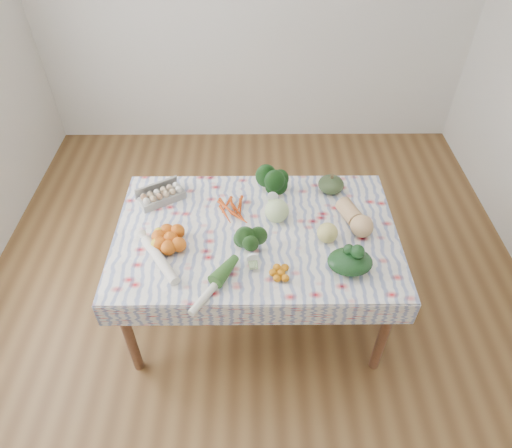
# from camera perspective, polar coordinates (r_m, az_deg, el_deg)

# --- Properties ---
(ground) EXTENTS (4.50, 4.50, 0.00)m
(ground) POSITION_cam_1_polar(r_m,az_deg,el_deg) (3.26, 0.00, -10.51)
(ground) COLOR brown
(ground) RESTS_ON ground
(dining_table) EXTENTS (1.60, 1.00, 0.75)m
(dining_table) POSITION_cam_1_polar(r_m,az_deg,el_deg) (2.74, 0.00, -2.15)
(dining_table) COLOR brown
(dining_table) RESTS_ON ground
(tablecloth) EXTENTS (1.66, 1.06, 0.01)m
(tablecloth) POSITION_cam_1_polar(r_m,az_deg,el_deg) (2.69, 0.00, -0.99)
(tablecloth) COLOR white
(tablecloth) RESTS_ON dining_table
(egg_carton) EXTENTS (0.30, 0.24, 0.08)m
(egg_carton) POSITION_cam_1_polar(r_m,az_deg,el_deg) (2.92, -11.67, 3.36)
(egg_carton) COLOR #9E9E99
(egg_carton) RESTS_ON tablecloth
(carrot_bunch) EXTENTS (0.23, 0.22, 0.04)m
(carrot_bunch) POSITION_cam_1_polar(r_m,az_deg,el_deg) (2.79, -2.86, 1.62)
(carrot_bunch) COLOR #D24611
(carrot_bunch) RESTS_ON tablecloth
(kale_bunch) EXTENTS (0.21, 0.19, 0.16)m
(kale_bunch) POSITION_cam_1_polar(r_m,az_deg,el_deg) (2.87, 2.27, 4.65)
(kale_bunch) COLOR #133912
(kale_bunch) RESTS_ON tablecloth
(kabocha_squash) EXTENTS (0.18, 0.18, 0.11)m
(kabocha_squash) POSITION_cam_1_polar(r_m,az_deg,el_deg) (2.96, 9.36, 4.90)
(kabocha_squash) COLOR #354827
(kabocha_squash) RESTS_ON tablecloth
(cabbage) EXTENTS (0.17, 0.17, 0.15)m
(cabbage) POSITION_cam_1_polar(r_m,az_deg,el_deg) (2.71, 2.62, 1.67)
(cabbage) COLOR #B4CF8A
(cabbage) RESTS_ON tablecloth
(butternut_squash) EXTENTS (0.22, 0.32, 0.13)m
(butternut_squash) POSITION_cam_1_polar(r_m,az_deg,el_deg) (2.74, 12.30, 0.91)
(butternut_squash) COLOR tan
(butternut_squash) RESTS_ON tablecloth
(orange_cluster) EXTENTS (0.32, 0.32, 0.09)m
(orange_cluster) POSITION_cam_1_polar(r_m,az_deg,el_deg) (2.62, -10.65, -1.81)
(orange_cluster) COLOR #D75D11
(orange_cluster) RESTS_ON tablecloth
(broccoli) EXTENTS (0.17, 0.17, 0.11)m
(broccoli) POSITION_cam_1_polar(r_m,az_deg,el_deg) (2.50, -0.58, -3.13)
(broccoli) COLOR #1E4518
(broccoli) RESTS_ON tablecloth
(mandarin_cluster) EXTENTS (0.15, 0.15, 0.04)m
(mandarin_cluster) POSITION_cam_1_polar(r_m,az_deg,el_deg) (2.44, 3.15, -6.04)
(mandarin_cluster) COLOR orange
(mandarin_cluster) RESTS_ON tablecloth
(grapefruit) EXTENTS (0.14, 0.14, 0.12)m
(grapefruit) POSITION_cam_1_polar(r_m,az_deg,el_deg) (2.62, 8.91, -1.10)
(grapefruit) COLOR #D5C96A
(grapefruit) RESTS_ON tablecloth
(spinach_bag) EXTENTS (0.29, 0.27, 0.11)m
(spinach_bag) POSITION_cam_1_polar(r_m,az_deg,el_deg) (2.50, 11.67, -4.62)
(spinach_bag) COLOR black
(spinach_bag) RESTS_ON tablecloth
(daikon) EXTENTS (0.27, 0.36, 0.06)m
(daikon) POSITION_cam_1_polar(r_m,az_deg,el_deg) (2.54, -11.94, -4.38)
(daikon) COLOR silver
(daikon) RESTS_ON tablecloth
(leek) EXTENTS (0.24, 0.36, 0.04)m
(leek) POSITION_cam_1_polar(r_m,az_deg,el_deg) (2.39, -5.29, -7.76)
(leek) COLOR silver
(leek) RESTS_ON tablecloth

